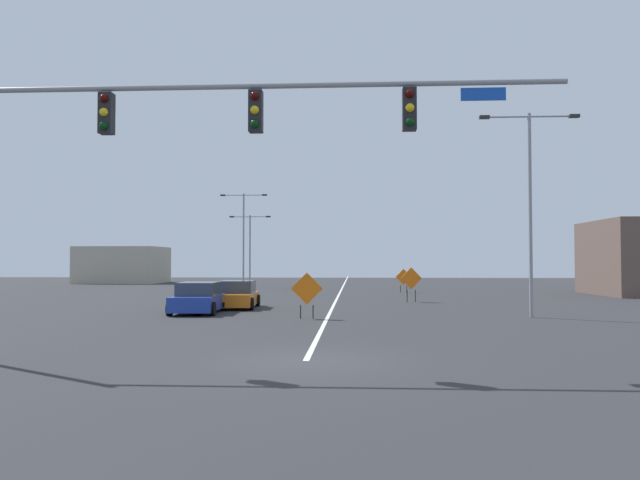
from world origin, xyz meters
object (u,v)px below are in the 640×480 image
construction_sign_left_lane (307,290)px  construction_sign_right_lane (411,280)px  construction_sign_right_shoulder (404,278)px  car_blue_approaching (198,298)px  street_lamp_mid_right (250,243)px  car_orange_distant (237,295)px  street_lamp_mid_left (244,232)px  street_lamp_far_left (530,196)px  traffic_signal_assembly (174,134)px

construction_sign_left_lane → construction_sign_right_lane: (5.46, 11.22, 0.12)m
construction_sign_left_lane → construction_sign_right_shoulder: construction_sign_left_lane is taller
construction_sign_left_lane → car_blue_approaching: 5.96m
construction_sign_left_lane → construction_sign_right_shoulder: bearing=75.3°
street_lamp_mid_right → construction_sign_left_lane: street_lamp_mid_right is taller
car_orange_distant → construction_sign_right_shoulder: bearing=59.0°
street_lamp_mid_right → car_orange_distant: bearing=-81.6°
street_lamp_mid_right → street_lamp_mid_left: size_ratio=0.81×
street_lamp_mid_left → car_orange_distant: bearing=-80.4°
construction_sign_right_shoulder → car_orange_distant: construction_sign_right_shoulder is taller
street_lamp_far_left → construction_sign_left_lane: size_ratio=4.56×
construction_sign_right_lane → car_blue_approaching: size_ratio=0.50×
street_lamp_mid_left → car_blue_approaching: size_ratio=2.08×
construction_sign_right_shoulder → street_lamp_mid_right: bearing=139.7°
construction_sign_right_shoulder → car_blue_approaching: size_ratio=0.45×
street_lamp_far_left → car_orange_distant: street_lamp_far_left is taller
car_orange_distant → street_lamp_far_left: bearing=-18.6°
street_lamp_far_left → construction_sign_right_lane: street_lamp_far_left is taller
street_lamp_mid_left → construction_sign_left_lane: (8.26, -30.17, -3.99)m
construction_sign_right_shoulder → construction_sign_left_lane: bearing=-104.7°
traffic_signal_assembly → car_orange_distant: 17.87m
car_blue_approaching → construction_sign_left_lane: bearing=-25.0°
traffic_signal_assembly → car_orange_distant: bearing=95.5°
car_blue_approaching → street_lamp_mid_left: bearing=95.9°
construction_sign_right_shoulder → car_orange_distant: 19.40m
construction_sign_right_shoulder → car_blue_approaching: construction_sign_right_shoulder is taller
construction_sign_left_lane → street_lamp_mid_right: bearing=103.7°
traffic_signal_assembly → car_orange_distant: traffic_signal_assembly is taller
traffic_signal_assembly → construction_sign_right_shoulder: traffic_signal_assembly is taller
construction_sign_right_shoulder → street_lamp_far_left: bearing=-79.6°
construction_sign_right_shoulder → construction_sign_right_lane: size_ratio=0.89×
street_lamp_far_left → car_orange_distant: 15.41m
traffic_signal_assembly → street_lamp_mid_left: street_lamp_mid_left is taller
street_lamp_mid_right → street_lamp_mid_left: street_lamp_mid_left is taller
construction_sign_left_lane → construction_sign_right_shoulder: 23.17m
car_orange_distant → construction_sign_left_lane: bearing=-54.5°
street_lamp_mid_right → construction_sign_right_shoulder: bearing=-40.3°
street_lamp_far_left → construction_sign_left_lane: bearing=-173.5°
street_lamp_mid_left → car_blue_approaching: bearing=-84.1°
street_lamp_mid_left → traffic_signal_assembly: bearing=-82.1°
construction_sign_right_lane → car_orange_distant: (-9.60, -5.42, -0.66)m
street_lamp_mid_left → construction_sign_right_lane: bearing=-54.1°
street_lamp_far_left → street_lamp_mid_right: bearing=118.6°
construction_sign_right_shoulder → traffic_signal_assembly: bearing=-103.9°
car_blue_approaching → car_orange_distant: car_blue_approaching is taller
construction_sign_left_lane → construction_sign_right_lane: bearing=64.0°
construction_sign_right_shoulder → construction_sign_right_lane: (-0.40, -11.20, 0.17)m
construction_sign_right_shoulder → car_orange_distant: size_ratio=0.44×
street_lamp_far_left → car_orange_distant: size_ratio=2.14×
street_lamp_mid_left → construction_sign_left_lane: 31.54m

